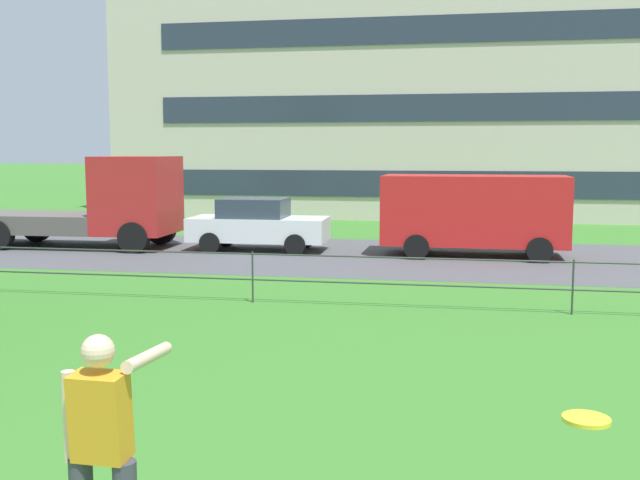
# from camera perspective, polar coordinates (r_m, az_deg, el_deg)

# --- Properties ---
(street_strip) EXTENTS (80.00, 7.60, 0.01)m
(street_strip) POSITION_cam_1_polar(r_m,az_deg,el_deg) (20.99, -0.23, -1.12)
(street_strip) COLOR #4C4C51
(street_strip) RESTS_ON ground
(park_fence) EXTENTS (35.57, 0.04, 1.00)m
(park_fence) POSITION_cam_1_polar(r_m,az_deg,el_deg) (14.38, -5.20, -2.14)
(park_fence) COLOR #333833
(park_fence) RESTS_ON ground
(person_thrower) EXTENTS (0.54, 0.75, 1.74)m
(person_thrower) POSITION_cam_1_polar(r_m,az_deg,el_deg) (5.33, -16.34, -15.28)
(person_thrower) COLOR #383842
(person_thrower) RESTS_ON ground
(frisbee) EXTENTS (0.30, 0.30, 0.03)m
(frisbee) POSITION_cam_1_polar(r_m,az_deg,el_deg) (4.61, 19.75, -12.83)
(frisbee) COLOR yellow
(flatbed_truck_right) EXTENTS (7.34, 2.54, 2.75)m
(flatbed_truck_right) POSITION_cam_1_polar(r_m,az_deg,el_deg) (23.53, -17.13, 2.42)
(flatbed_truck_right) COLOR #B22323
(flatbed_truck_right) RESTS_ON ground
(car_white_far_left) EXTENTS (4.03, 1.87, 1.54)m
(car_white_far_left) POSITION_cam_1_polar(r_m,az_deg,el_deg) (21.83, -4.80, 1.22)
(car_white_far_left) COLOR silver
(car_white_far_left) RESTS_ON ground
(panel_van_far_right) EXTENTS (5.03, 2.16, 2.24)m
(panel_van_far_right) POSITION_cam_1_polar(r_m,az_deg,el_deg) (20.98, 11.77, 2.22)
(panel_van_far_right) COLOR red
(panel_van_far_right) RESTS_ON ground
(apartment_building_background) EXTENTS (31.90, 14.31, 15.88)m
(apartment_building_background) POSITION_cam_1_polar(r_m,az_deg,el_deg) (38.16, 11.84, 14.31)
(apartment_building_background) COLOR beige
(apartment_building_background) RESTS_ON ground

